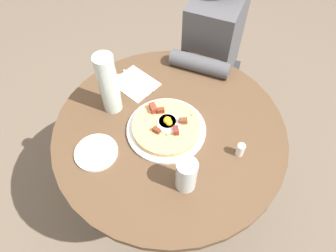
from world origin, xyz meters
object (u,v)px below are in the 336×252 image
at_px(fork, 138,80).
at_px(pepper_shaker, 196,60).
at_px(breakfast_pizza, 166,126).
at_px(bread_plate, 96,152).
at_px(water_glass, 186,175).
at_px(salt_shaker, 240,150).
at_px(water_bottle, 108,84).
at_px(dining_table, 169,152).
at_px(pizza_plate, 166,129).
at_px(person_seated, 210,66).
at_px(knife, 132,85).

bearing_deg(fork, pepper_shaker, -114.41).
bearing_deg(breakfast_pizza, bread_plate, 134.40).
relative_size(water_glass, salt_shaker, 2.51).
height_order(fork, water_bottle, water_bottle).
distance_m(water_glass, salt_shaker, 0.23).
distance_m(breakfast_pizza, water_bottle, 0.26).
height_order(fork, salt_shaker, salt_shaker).
xyz_separation_m(fork, water_glass, (-0.37, -0.35, 0.06)).
bearing_deg(breakfast_pizza, salt_shaker, -89.68).
xyz_separation_m(dining_table, fork, (0.17, 0.21, 0.18)).
bearing_deg(breakfast_pizza, pepper_shaker, 2.65).
relative_size(dining_table, pizza_plate, 2.98).
bearing_deg(pizza_plate, breakfast_pizza, 9.98).
distance_m(pizza_plate, breakfast_pizza, 0.02).
height_order(dining_table, water_bottle, water_bottle).
bearing_deg(breakfast_pizza, person_seated, 0.05).
height_order(bread_plate, water_glass, water_glass).
bearing_deg(fork, water_glass, 153.16).
bearing_deg(water_glass, knife, 47.24).
bearing_deg(water_bottle, fork, -10.64).
xyz_separation_m(pizza_plate, water_bottle, (0.02, 0.24, 0.12)).
relative_size(dining_table, salt_shaker, 16.33).
height_order(pizza_plate, bread_plate, pizza_plate).
bearing_deg(pepper_shaker, water_bottle, 148.56).
bearing_deg(salt_shaker, breakfast_pizza, 90.32).
xyz_separation_m(person_seated, water_glass, (-0.81, -0.14, 0.29)).
height_order(person_seated, bread_plate, person_seated).
xyz_separation_m(water_bottle, salt_shaker, (-0.02, -0.51, -0.10)).
xyz_separation_m(dining_table, knife, (0.14, 0.23, 0.18)).
xyz_separation_m(dining_table, water_glass, (-0.19, -0.13, 0.24)).
distance_m(dining_table, bread_plate, 0.33).
height_order(person_seated, knife, person_seated).
bearing_deg(breakfast_pizza, water_bottle, 84.42).
bearing_deg(person_seated, water_glass, -170.01).
relative_size(dining_table, fork, 4.87).
bearing_deg(salt_shaker, bread_plate, 111.96).
bearing_deg(bread_plate, dining_table, -45.01).
bearing_deg(dining_table, pepper_shaker, 3.99).
bearing_deg(pepper_shaker, knife, 138.73).
xyz_separation_m(person_seated, pepper_shaker, (-0.25, 0.02, 0.24)).
bearing_deg(water_glass, salt_shaker, -36.68).
relative_size(dining_table, bread_plate, 5.71).
relative_size(pizza_plate, water_glass, 2.19).
height_order(dining_table, knife, knife).
relative_size(breakfast_pizza, bread_plate, 1.64).
distance_m(fork, knife, 0.04).
height_order(bread_plate, knife, bread_plate).
bearing_deg(dining_table, breakfast_pizza, 145.98).
distance_m(person_seated, pizza_plate, 0.67).
xyz_separation_m(pizza_plate, bread_plate, (-0.19, 0.19, -0.00)).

